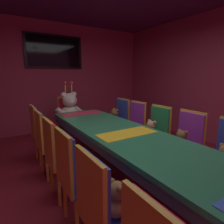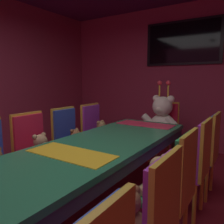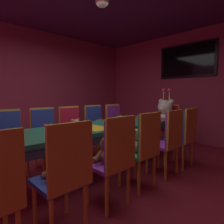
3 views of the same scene
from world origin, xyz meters
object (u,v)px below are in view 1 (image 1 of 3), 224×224
(teddy_right_1, at_px, (224,158))
(teddy_right_2, at_px, (181,142))
(chair_left_4, at_px, (45,138))
(chair_right_3, at_px, (157,129))
(throne_chair, at_px, (68,114))
(chair_right_4, at_px, (135,122))
(chair_left_5, at_px, (39,128))
(chair_left_2, at_px, (73,170))
(teddy_left_2, at_px, (87,168))
(chair_right_2, at_px, (188,139))
(chair_left_3, at_px, (56,151))
(teddy_left_5, at_px, (48,128))
(king_teddy_bear, at_px, (70,109))
(teddy_left_3, at_px, (68,149))
(teddy_right_5, at_px, (114,117))
(chair_right_5, at_px, (120,117))
(teddy_right_3, at_px, (150,131))
(banquet_table, at_px, (127,140))
(chair_left_1, at_px, (100,205))
(wall_tv, at_px, (55,52))
(teddy_left_1, at_px, (118,200))
(teddy_left_4, at_px, (55,138))

(teddy_right_1, distance_m, teddy_right_2, 0.58)
(chair_left_4, bearing_deg, chair_right_3, -18.53)
(chair_right_3, relative_size, throne_chair, 1.00)
(chair_right_4, bearing_deg, throne_chair, -59.94)
(chair_right_3, bearing_deg, chair_left_5, -34.19)
(chair_left_2, bearing_deg, chair_right_4, 34.38)
(chair_left_2, relative_size, teddy_left_2, 3.30)
(chair_right_2, distance_m, throne_chair, 2.71)
(chair_left_3, bearing_deg, teddy_left_2, -74.10)
(teddy_left_5, height_order, king_teddy_bear, king_teddy_bear)
(chair_left_3, height_order, teddy_left_3, chair_left_3)
(teddy_left_3, bearing_deg, teddy_right_5, 38.90)
(teddy_left_3, height_order, chair_right_5, chair_right_5)
(teddy_right_3, bearing_deg, chair_left_4, -20.19)
(chair_right_5, bearing_deg, throne_chair, -47.74)
(chair_right_3, bearing_deg, chair_left_3, 0.53)
(banquet_table, height_order, throne_chair, throne_chair)
(teddy_right_1, relative_size, throne_chair, 0.29)
(chair_left_1, relative_size, teddy_left_2, 3.30)
(chair_left_3, bearing_deg, teddy_right_1, -35.99)
(wall_tv, bearing_deg, chair_left_5, -115.22)
(king_teddy_bear, bearing_deg, wall_tv, 180.00)
(banquet_table, relative_size, chair_right_3, 3.55)
(chair_right_2, height_order, chair_right_4, same)
(teddy_left_2, distance_m, teddy_right_3, 1.46)
(teddy_left_3, height_order, chair_left_4, chair_left_4)
(chair_left_2, distance_m, chair_right_2, 1.68)
(teddy_right_2, xyz_separation_m, king_teddy_bear, (-0.70, 2.40, 0.16))
(chair_left_4, xyz_separation_m, throne_chair, (0.83, 1.47, 0.00))
(teddy_left_3, relative_size, teddy_right_5, 0.94)
(teddy_left_2, relative_size, chair_right_5, 0.30)
(chair_left_2, height_order, teddy_right_1, chair_left_2)
(teddy_left_1, distance_m, teddy_right_3, 1.74)
(teddy_left_4, xyz_separation_m, throne_chair, (0.69, 1.47, 0.03))
(teddy_left_2, bearing_deg, chair_right_4, 36.84)
(chair_left_1, height_order, chair_right_4, same)
(chair_left_1, relative_size, chair_right_3, 1.00)
(teddy_left_4, xyz_separation_m, teddy_right_1, (1.39, -1.68, 0.00))
(teddy_right_3, bearing_deg, chair_left_1, 36.01)
(chair_left_1, height_order, teddy_right_1, chair_left_1)
(chair_right_2, distance_m, teddy_right_2, 0.14)
(teddy_right_3, height_order, chair_right_4, chair_right_4)
(king_teddy_bear, xyz_separation_m, wall_tv, (-0.00, 0.98, 1.31))
(teddy_left_1, bearing_deg, chair_right_2, 19.31)
(teddy_right_3, bearing_deg, teddy_left_3, 0.65)
(teddy_right_5, height_order, king_teddy_bear, king_teddy_bear)
(chair_left_2, xyz_separation_m, throne_chair, (0.83, 2.56, 0.00))
(teddy_left_3, relative_size, chair_right_5, 0.33)
(teddy_left_5, xyz_separation_m, chair_right_5, (1.51, -0.01, 0.02))
(teddy_left_5, bearing_deg, chair_right_2, -47.57)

